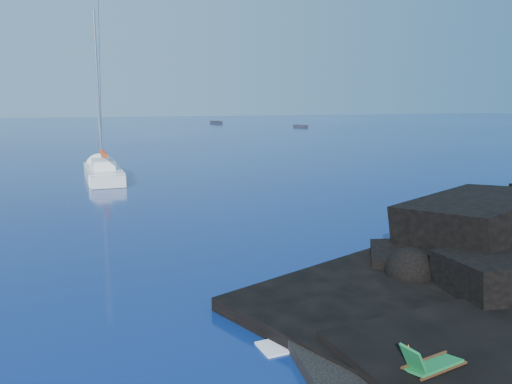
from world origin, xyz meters
TOP-DOWN VIEW (x-y plane):
  - beach at (4.50, 0.50)m, footprint 9.08×6.86m
  - surf_foam at (5.00, 5.00)m, footprint 10.00×8.00m
  - sailboat at (-3.15, 35.39)m, footprint 3.35×13.54m
  - deck_chair at (2.89, -0.41)m, footprint 1.67×0.98m
  - marker_cone at (2.65, 0.25)m, footprint 0.42×0.42m
  - distant_boat_a at (32.02, 133.52)m, footprint 2.55×5.36m
  - distant_boat_b at (46.83, 106.44)m, footprint 2.49×4.42m

SIDE VIEW (x-z plane):
  - beach at x=4.50m, z-range -0.35..0.35m
  - surf_foam at x=5.00m, z-range -0.03..0.03m
  - sailboat at x=-3.15m, z-range -7.04..7.04m
  - distant_boat_a at x=32.02m, z-range -0.34..0.34m
  - distant_boat_b at x=46.83m, z-range -0.28..0.28m
  - marker_cone at x=2.65m, z-range 0.35..0.91m
  - deck_chair at x=2.89m, z-range 0.35..1.43m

